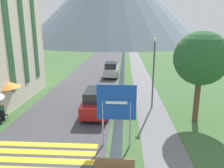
% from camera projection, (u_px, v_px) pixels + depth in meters
% --- Properties ---
extents(ground_plane, '(160.00, 160.00, 0.00)m').
position_uv_depth(ground_plane, '(112.00, 79.00, 26.12)').
color(ground_plane, '#3D6033').
extents(road, '(6.40, 60.00, 0.01)m').
position_uv_depth(road, '(100.00, 65.00, 35.92)').
color(road, '#424247').
rests_on(road, ground_plane).
extents(footpath, '(2.20, 60.00, 0.01)m').
position_uv_depth(footpath, '(137.00, 65.00, 35.57)').
color(footpath, slate).
rests_on(footpath, ground_plane).
extents(drainage_channel, '(0.60, 60.00, 0.00)m').
position_uv_depth(drainage_channel, '(123.00, 65.00, 35.71)').
color(drainage_channel, black).
rests_on(drainage_channel, ground_plane).
extents(crosswalk_marking, '(5.44, 2.54, 0.01)m').
position_uv_depth(crosswalk_marking, '(39.00, 156.00, 10.50)').
color(crosswalk_marking, yellow).
rests_on(crosswalk_marking, ground_plane).
extents(road_sign, '(1.97, 0.11, 3.30)m').
position_uv_depth(road_sign, '(116.00, 107.00, 10.89)').
color(road_sign, '#9E9EA3').
rests_on(road_sign, ground_plane).
extents(parked_car_near, '(1.86, 4.22, 1.82)m').
position_uv_depth(parked_car_near, '(97.00, 102.00, 15.46)').
color(parked_car_near, '#A31919').
rests_on(parked_car_near, ground_plane).
extents(parked_car_far, '(1.74, 4.12, 1.82)m').
position_uv_depth(parked_car_far, '(111.00, 70.00, 27.11)').
color(parked_car_far, '#B2B2B7').
rests_on(parked_car_far, ground_plane).
extents(cafe_chair_far_right, '(0.40, 0.40, 0.85)m').
position_uv_depth(cafe_chair_far_right, '(14.00, 102.00, 16.63)').
color(cafe_chair_far_right, black).
rests_on(cafe_chair_far_right, ground_plane).
extents(cafe_chair_near_right, '(0.40, 0.40, 0.85)m').
position_uv_depth(cafe_chair_near_right, '(3.00, 115.00, 14.11)').
color(cafe_chair_near_right, black).
rests_on(cafe_chair_near_right, ground_plane).
extents(cafe_umbrella_middle_orange, '(2.01, 2.01, 2.35)m').
position_uv_depth(cafe_umbrella_middle_orange, '(5.00, 84.00, 15.40)').
color(cafe_umbrella_middle_orange, '#B7B2A8').
rests_on(cafe_umbrella_middle_orange, ground_plane).
extents(person_seated_near, '(0.32, 0.32, 1.24)m').
position_uv_depth(person_seated_near, '(2.00, 111.00, 14.37)').
color(person_seated_near, '#282833').
rests_on(person_seated_near, ground_plane).
extents(person_standing_terrace, '(0.32, 0.32, 1.77)m').
position_uv_depth(person_standing_terrace, '(12.00, 96.00, 16.20)').
color(person_standing_terrace, '#282833').
rests_on(person_standing_terrace, ground_plane).
extents(streetlamp, '(0.28, 0.28, 5.28)m').
position_uv_depth(streetlamp, '(154.00, 68.00, 16.12)').
color(streetlamp, '#515156').
rests_on(streetlamp, ground_plane).
extents(tree_by_path, '(3.36, 3.36, 5.84)m').
position_uv_depth(tree_by_path, '(201.00, 59.00, 13.49)').
color(tree_by_path, brown).
rests_on(tree_by_path, ground_plane).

